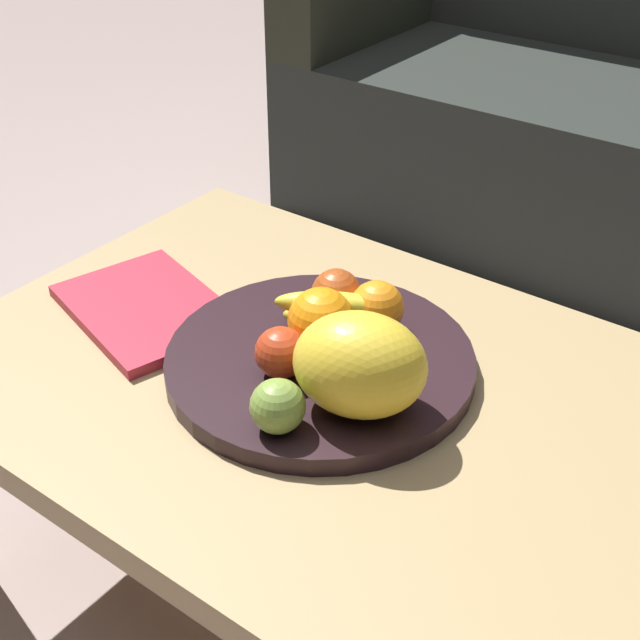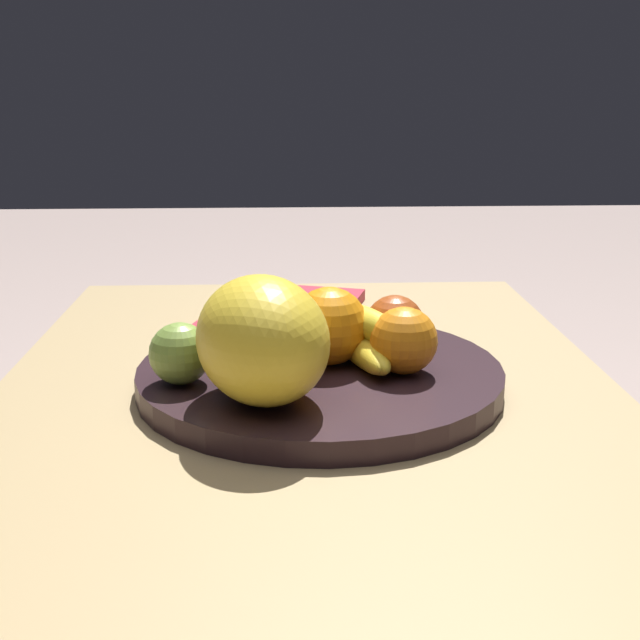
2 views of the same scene
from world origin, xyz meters
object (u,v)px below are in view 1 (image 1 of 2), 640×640
object	(u,v)px
coffee_table	(338,414)
orange_front	(321,321)
orange_left	(377,307)
apple_left	(281,353)
apple_front	(278,406)
magazine	(147,309)
apple_right	(336,294)
fruit_bowl	(320,362)
melon_large_front	(360,365)
banana_bunch	(336,318)

from	to	relation	value
coffee_table	orange_front	world-z (taller)	orange_front
orange_left	apple_left	world-z (taller)	orange_left
apple_front	magazine	xyz separation A→B (m)	(-0.32, 0.10, -0.05)
apple_left	apple_right	distance (m)	0.15
fruit_bowl	apple_right	bearing A→B (deg)	113.23
melon_large_front	apple_right	world-z (taller)	melon_large_front
orange_left	apple_left	bearing A→B (deg)	-104.90
melon_large_front	apple_front	xyz separation A→B (m)	(-0.05, -0.08, -0.03)
orange_front	apple_left	bearing A→B (deg)	-94.86
apple_front	orange_left	bearing A→B (deg)	95.19
melon_large_front	apple_front	world-z (taller)	melon_large_front
coffee_table	apple_right	size ratio (longest dim) A/B	15.34
orange_front	apple_front	xyz separation A→B (m)	(0.05, -0.15, -0.01)
fruit_bowl	apple_left	size ratio (longest dim) A/B	6.12
orange_left	melon_large_front	bearing A→B (deg)	-63.47
fruit_bowl	banana_bunch	size ratio (longest dim) A/B	2.45
apple_front	apple_right	bearing A→B (deg)	110.35
apple_right	magazine	bearing A→B (deg)	-152.30
magazine	orange_front	bearing A→B (deg)	27.06
orange_left	apple_front	distance (m)	0.23
fruit_bowl	apple_left	bearing A→B (deg)	-101.13
melon_large_front	orange_left	distance (m)	0.16
fruit_bowl	coffee_table	bearing A→B (deg)	-18.62
coffee_table	apple_right	world-z (taller)	apple_right
orange_front	apple_left	distance (m)	0.07
orange_left	magazine	xyz separation A→B (m)	(-0.29, -0.12, -0.05)
orange_left	banana_bunch	world-z (taller)	orange_left
orange_front	banana_bunch	bearing A→B (deg)	93.94
banana_bunch	melon_large_front	bearing A→B (deg)	-44.02
orange_front	banana_bunch	distance (m)	0.04
melon_large_front	apple_front	distance (m)	0.10
banana_bunch	apple_left	bearing A→B (deg)	-91.95
coffee_table	apple_front	distance (m)	0.16
fruit_bowl	apple_left	xyz separation A→B (m)	(-0.01, -0.06, 0.04)
coffee_table	fruit_bowl	distance (m)	0.07
apple_front	apple_left	size ratio (longest dim) A/B	0.98
fruit_bowl	apple_front	distance (m)	0.15
melon_large_front	banana_bunch	size ratio (longest dim) A/B	0.96
apple_left	apple_right	xyz separation A→B (m)	(-0.02, 0.14, 0.00)
orange_left	banana_bunch	bearing A→B (deg)	-131.64
apple_front	magazine	size ratio (longest dim) A/B	0.25
apple_left	banana_bunch	size ratio (longest dim) A/B	0.40
fruit_bowl	banana_bunch	world-z (taller)	banana_bunch
coffee_table	fruit_bowl	world-z (taller)	fruit_bowl
orange_front	apple_front	size ratio (longest dim) A/B	1.34
apple_left	banana_bunch	world-z (taller)	apple_left
coffee_table	apple_left	distance (m)	0.12
apple_front	banana_bunch	distance (m)	0.19
apple_front	apple_right	world-z (taller)	apple_right
fruit_bowl	melon_large_front	bearing A→B (deg)	-30.49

